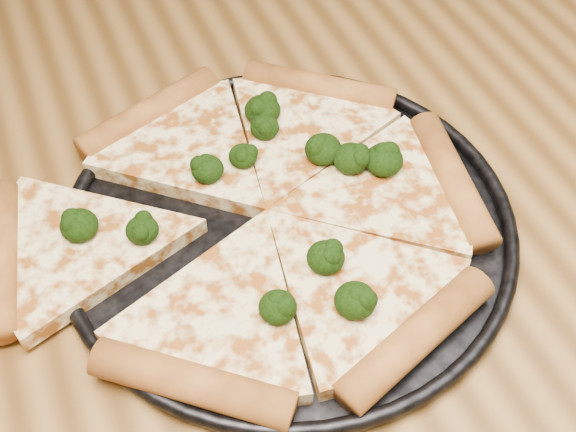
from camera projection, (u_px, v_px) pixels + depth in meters
name	position (u px, v px, depth m)	size (l,w,h in m)	color
dining_table	(228.00, 310.00, 0.65)	(1.20, 0.90, 0.75)	brown
pizza_pan	(288.00, 223.00, 0.58)	(0.36, 0.36, 0.02)	black
pizza	(256.00, 213.00, 0.57)	(0.40, 0.36, 0.03)	#FFE99C
broccoli_florets	(279.00, 189.00, 0.57)	(0.27, 0.23, 0.02)	black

